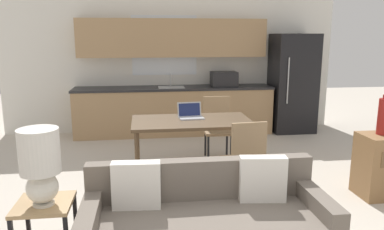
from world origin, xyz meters
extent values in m
cube|color=silver|center=(0.00, 4.63, 1.35)|extent=(6.40, 0.06, 2.70)
cube|color=white|center=(-0.15, 4.59, 1.66)|extent=(1.24, 0.01, 1.12)
cube|color=tan|center=(0.00, 4.29, 0.43)|extent=(3.68, 0.62, 0.86)
cube|color=#232326|center=(0.00, 4.29, 0.88)|extent=(3.71, 0.65, 0.04)
cube|color=#B2B5B7|center=(-0.05, 4.24, 0.90)|extent=(0.48, 0.36, 0.01)
cylinder|color=#B7BABC|center=(-0.05, 4.41, 1.02)|extent=(0.02, 0.02, 0.24)
cube|color=tan|center=(0.00, 4.43, 1.80)|extent=(3.50, 0.34, 0.70)
cube|color=black|center=(0.94, 4.24, 1.04)|extent=(0.48, 0.36, 0.28)
cube|color=black|center=(2.30, 4.23, 0.94)|extent=(0.80, 0.69, 1.88)
cylinder|color=silver|center=(2.06, 3.87, 1.03)|extent=(0.02, 0.02, 0.85)
cube|color=brown|center=(0.04, 2.02, 0.75)|extent=(1.54, 0.85, 0.04)
cylinder|color=brown|center=(-0.67, 1.66, 0.37)|extent=(0.05, 0.05, 0.73)
cylinder|color=brown|center=(0.74, 1.66, 0.37)|extent=(0.05, 0.05, 0.73)
cylinder|color=brown|center=(-0.67, 2.39, 0.37)|extent=(0.05, 0.05, 0.73)
cylinder|color=brown|center=(0.74, 2.39, 0.37)|extent=(0.05, 0.05, 0.73)
cylinder|color=#3D2D1E|center=(0.81, 0.40, 0.05)|extent=(0.05, 0.05, 0.10)
cube|color=#6B6056|center=(-0.09, 0.41, 0.44)|extent=(1.99, 0.14, 0.68)
cube|color=#6B6056|center=(0.84, 0.08, 0.33)|extent=(0.14, 0.80, 0.47)
cube|color=silver|center=(-0.65, 0.28, 0.63)|extent=(0.41, 0.15, 0.40)
cube|color=silver|center=(0.43, 0.28, 0.63)|extent=(0.41, 0.17, 0.40)
cube|color=tan|center=(-1.37, 0.17, 0.55)|extent=(0.43, 0.43, 0.03)
cube|color=black|center=(-1.56, 0.37, 0.27)|extent=(0.03, 0.03, 0.54)
cube|color=black|center=(-1.17, 0.37, 0.27)|extent=(0.03, 0.03, 0.54)
cylinder|color=silver|center=(-1.36, 0.14, 0.58)|extent=(0.16, 0.16, 0.02)
sphere|color=silver|center=(-1.36, 0.14, 0.71)|extent=(0.24, 0.24, 0.24)
cylinder|color=beige|center=(-1.36, 0.14, 1.00)|extent=(0.30, 0.30, 0.34)
cube|color=#997A56|center=(0.53, 2.70, 0.43)|extent=(0.44, 0.44, 0.04)
cube|color=#997A56|center=(0.54, 2.89, 0.69)|extent=(0.40, 0.04, 0.48)
cylinder|color=black|center=(0.35, 2.53, 0.20)|extent=(0.03, 0.03, 0.41)
cylinder|color=black|center=(0.69, 2.52, 0.20)|extent=(0.03, 0.03, 0.41)
cylinder|color=black|center=(0.36, 2.87, 0.20)|extent=(0.03, 0.03, 0.41)
cylinder|color=black|center=(0.70, 2.86, 0.20)|extent=(0.03, 0.03, 0.41)
cube|color=#997A56|center=(0.53, 1.31, 0.43)|extent=(0.46, 0.46, 0.04)
cube|color=#997A56|center=(0.55, 1.12, 0.69)|extent=(0.40, 0.07, 0.48)
cylinder|color=black|center=(0.68, 1.50, 0.20)|extent=(0.03, 0.03, 0.41)
cylinder|color=black|center=(0.34, 1.47, 0.20)|extent=(0.03, 0.03, 0.41)
cylinder|color=black|center=(0.71, 1.16, 0.20)|extent=(0.03, 0.03, 0.41)
cylinder|color=black|center=(0.37, 1.13, 0.20)|extent=(0.03, 0.03, 0.41)
cube|color=#B7BABC|center=(0.04, 2.12, 0.78)|extent=(0.34, 0.25, 0.02)
cube|color=#B7BABC|center=(0.03, 2.24, 0.87)|extent=(0.32, 0.08, 0.20)
cube|color=navy|center=(0.03, 2.23, 0.87)|extent=(0.29, 0.06, 0.17)
camera|label=1|loc=(-0.57, -2.66, 1.84)|focal=35.00mm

